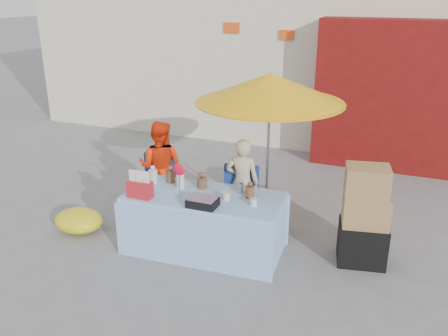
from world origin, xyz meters
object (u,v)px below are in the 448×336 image
at_px(chair_right, 238,211).
at_px(vendor_beige, 242,183).
at_px(chair_left, 157,197).
at_px(box_stack, 364,219).
at_px(market_table, 204,222).
at_px(vendor_orange, 160,167).
at_px(umbrella, 270,89).

distance_m(chair_right, vendor_beige, 0.39).
bearing_deg(chair_left, box_stack, -14.30).
height_order(market_table, chair_right, market_table).
relative_size(market_table, vendor_orange, 1.47).
bearing_deg(box_stack, market_table, -166.55).
relative_size(chair_right, vendor_beige, 0.69).
bearing_deg(umbrella, chair_left, -169.62).
distance_m(chair_right, box_stack, 1.69).
height_order(chair_right, vendor_beige, vendor_beige).
distance_m(umbrella, box_stack, 1.96).
distance_m(vendor_beige, box_stack, 1.69).
distance_m(vendor_orange, vendor_beige, 1.25).
bearing_deg(vendor_beige, market_table, 66.20).
relative_size(market_table, umbrella, 0.95).
xyz_separation_m(vendor_orange, umbrella, (1.55, 0.15, 1.22)).
bearing_deg(vendor_beige, umbrella, -163.04).
xyz_separation_m(umbrella, box_stack, (1.34, -0.52, -1.33)).
relative_size(market_table, chair_right, 2.34).
height_order(market_table, umbrella, umbrella).
relative_size(chair_left, chair_right, 1.00).
relative_size(vendor_orange, umbrella, 0.65).
relative_size(chair_right, box_stack, 0.70).
bearing_deg(chair_left, market_table, -42.64).
distance_m(market_table, chair_right, 0.72).
bearing_deg(umbrella, vendor_beige, -153.43).
bearing_deg(vendor_orange, box_stack, 163.07).
xyz_separation_m(chair_right, vendor_beige, (0.00, 0.13, 0.36)).
bearing_deg(vendor_beige, chair_left, -3.48).
xyz_separation_m(chair_left, box_stack, (2.90, -0.24, 0.31)).
bearing_deg(market_table, box_stack, 9.93).
height_order(market_table, vendor_beige, vendor_beige).
relative_size(umbrella, box_stack, 1.72).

